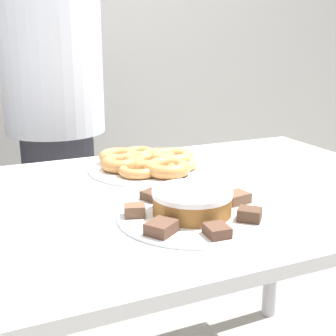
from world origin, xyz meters
TOP-DOWN VIEW (x-y plane):
  - wall_back at (0.00, 1.55)m, footprint 8.00×0.05m
  - table at (0.00, 0.00)m, footprint 1.49×0.90m
  - person_standing at (-0.09, 0.84)m, footprint 0.39×0.39m
  - plate_cake at (0.02, -0.18)m, footprint 0.34×0.34m
  - plate_donuts at (0.08, 0.23)m, footprint 0.38×0.38m
  - frosted_cake at (0.02, -0.18)m, footprint 0.18×0.18m
  - lamington_0 at (0.01, -0.31)m, footprint 0.05×0.06m
  - lamington_1 at (0.11, -0.26)m, footprint 0.07×0.06m
  - lamington_2 at (0.14, -0.16)m, footprint 0.07×0.06m
  - lamington_3 at (0.08, -0.06)m, footprint 0.07×0.07m
  - lamington_4 at (-0.03, -0.06)m, footprint 0.06×0.06m
  - lamington_5 at (-0.11, -0.14)m, footprint 0.06×0.05m
  - lamington_6 at (-0.09, -0.25)m, footprint 0.08×0.08m
  - donut_0 at (0.08, 0.23)m, footprint 0.10×0.10m
  - donut_1 at (-0.00, 0.30)m, footprint 0.12×0.12m
  - donut_2 at (-0.02, 0.23)m, footprint 0.11×0.11m
  - donut_3 at (0.01, 0.15)m, footprint 0.11×0.11m
  - donut_4 at (0.09, 0.12)m, footprint 0.13×0.13m
  - donut_5 at (0.15, 0.17)m, footprint 0.11×0.11m
  - donut_6 at (0.15, 0.23)m, footprint 0.13×0.13m
  - donut_7 at (0.13, 0.29)m, footprint 0.11×0.11m
  - donut_8 at (0.07, 0.31)m, footprint 0.11×0.11m

SIDE VIEW (x-z plane):
  - table at x=0.00m, z-range 0.29..1.06m
  - plate_cake at x=0.02m, z-range 0.77..0.78m
  - plate_donuts at x=0.08m, z-range 0.77..0.78m
  - lamington_4 at x=-0.03m, z-range 0.78..0.80m
  - lamington_0 at x=0.01m, z-range 0.78..0.80m
  - lamington_3 at x=0.08m, z-range 0.78..0.80m
  - lamington_2 at x=0.14m, z-range 0.78..0.80m
  - lamington_6 at x=-0.09m, z-range 0.78..0.80m
  - lamington_5 at x=-0.11m, z-range 0.78..0.80m
  - lamington_1 at x=0.11m, z-range 0.78..0.80m
  - donut_5 at x=0.15m, z-range 0.78..0.81m
  - donut_0 at x=0.08m, z-range 0.78..0.81m
  - donut_3 at x=0.01m, z-range 0.78..0.81m
  - donut_7 at x=0.13m, z-range 0.78..0.81m
  - donut_8 at x=0.07m, z-range 0.78..0.81m
  - donut_6 at x=0.15m, z-range 0.78..0.82m
  - donut_2 at x=-0.02m, z-range 0.78..0.82m
  - donut_4 at x=0.09m, z-range 0.78..0.82m
  - donut_1 at x=0.00m, z-range 0.78..0.82m
  - frosted_cake at x=0.02m, z-range 0.78..0.83m
  - person_standing at x=-0.09m, z-range 0.04..1.61m
  - wall_back at x=0.00m, z-range 0.00..2.60m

